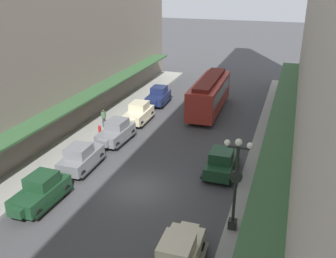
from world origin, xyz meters
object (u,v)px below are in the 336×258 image
object	(u,v)px
fire_hydrant	(100,130)
streetcar	(209,93)
parked_car_1	(178,255)
pedestrian_3	(281,122)
parked_car_4	(139,112)
pedestrian_2	(284,132)
parked_car_2	(81,157)
pedestrian_1	(283,140)
pedestrian_5	(104,118)
parked_car_0	(41,190)
pedestrian_4	(283,119)
pedestrian_0	(262,182)
lamp_post_with_clock	(236,181)
parked_car_5	(158,95)
parked_car_3	(222,161)
parked_car_6	(116,131)

from	to	relation	value
fire_hydrant	streetcar	bearing A→B (deg)	51.10
parked_car_1	pedestrian_3	xyz separation A→B (m)	(3.44, 18.36, 0.07)
parked_car_4	pedestrian_2	world-z (taller)	parked_car_4
parked_car_2	pedestrian_1	world-z (taller)	parked_car_2
pedestrian_2	pedestrian_5	xyz separation A→B (m)	(-15.18, -1.63, 0.00)
parked_car_0	pedestrian_2	world-z (taller)	parked_car_0
parked_car_4	pedestrian_2	xyz separation A→B (m)	(12.90, -0.80, 0.07)
parked_car_2	pedestrian_4	world-z (taller)	parked_car_2
pedestrian_3	parked_car_2	bearing A→B (deg)	-138.97
parked_car_0	pedestrian_1	size ratio (longest dim) A/B	2.56
pedestrian_0	lamp_post_with_clock	bearing A→B (deg)	-105.68
parked_car_5	streetcar	size ratio (longest dim) A/B	0.45
parked_car_3	parked_car_6	xyz separation A→B (m)	(-9.11, 2.54, 0.00)
lamp_post_with_clock	pedestrian_2	distance (m)	12.72
parked_car_0	pedestrian_2	size ratio (longest dim) A/B	2.56
streetcar	pedestrian_2	size ratio (longest dim) A/B	5.78
lamp_post_with_clock	pedestrian_2	bearing A→B (deg)	81.02
streetcar	pedestrian_4	xyz separation A→B (m)	(7.19, -2.58, -0.91)
parked_car_3	lamp_post_with_clock	distance (m)	6.51
parked_car_5	pedestrian_2	xyz separation A→B (m)	(12.98, -6.34, 0.07)
parked_car_5	pedestrian_3	bearing A→B (deg)	-18.37
pedestrian_3	pedestrian_5	size ratio (longest dim) A/B	1.00
streetcar	pedestrian_5	distance (m)	10.71
parked_car_4	pedestrian_3	distance (m)	12.61
parked_car_1	pedestrian_5	distance (m)	18.49
parked_car_0	pedestrian_5	size ratio (longest dim) A/B	2.56
pedestrian_3	lamp_post_with_clock	bearing A→B (deg)	-96.24
parked_car_0	lamp_post_with_clock	size ratio (longest dim) A/B	0.83
parked_car_2	parked_car_6	distance (m)	4.99
parked_car_0	parked_car_5	size ratio (longest dim) A/B	0.99
parked_car_4	pedestrian_0	bearing A→B (deg)	-37.63
pedestrian_2	fire_hydrant	bearing A→B (deg)	-167.34
lamp_post_with_clock	pedestrian_4	size ratio (longest dim) A/B	3.15
parked_car_6	pedestrian_5	world-z (taller)	parked_car_6
parked_car_6	streetcar	size ratio (longest dim) A/B	0.45
parked_car_6	parked_car_1	bearing A→B (deg)	-53.52
parked_car_1	fire_hydrant	xyz separation A→B (m)	(-10.91, 12.90, -0.38)
parked_car_5	pedestrian_5	bearing A→B (deg)	-105.39
parked_car_4	fire_hydrant	world-z (taller)	parked_car_4
parked_car_5	streetcar	xyz separation A→B (m)	(5.55, -0.63, 0.96)
parked_car_1	lamp_post_with_clock	size ratio (longest dim) A/B	0.83
parked_car_6	pedestrian_2	xyz separation A→B (m)	(12.86, 3.95, 0.07)
parked_car_5	fire_hydrant	distance (m)	9.81
parked_car_2	parked_car_6	world-z (taller)	same
streetcar	pedestrian_3	world-z (taller)	streetcar
lamp_post_with_clock	pedestrian_1	world-z (taller)	lamp_post_with_clock
parked_car_1	pedestrian_5	xyz separation A→B (m)	(-11.38, 14.57, 0.07)
parked_car_5	pedestrian_1	distance (m)	15.29
parked_car_3	parked_car_0	bearing A→B (deg)	-142.83
parked_car_1	pedestrian_3	size ratio (longest dim) A/B	2.57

